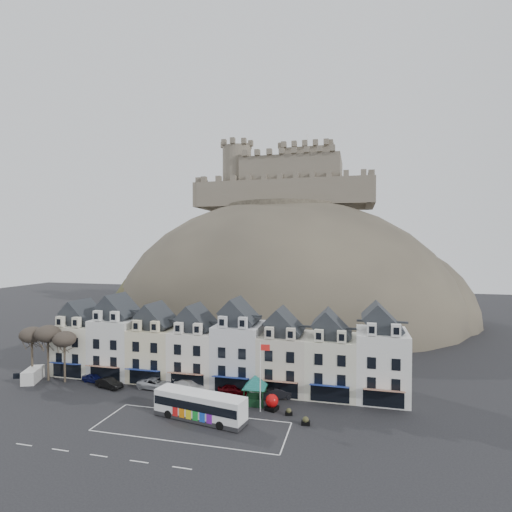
% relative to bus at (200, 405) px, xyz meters
% --- Properties ---
extents(ground, '(300.00, 300.00, 0.00)m').
position_rel_bus_xyz_m(ground, '(-2.17, -3.14, -1.82)').
color(ground, black).
rests_on(ground, ground).
extents(coach_bay_markings, '(22.00, 7.50, 0.01)m').
position_rel_bus_xyz_m(coach_bay_markings, '(-0.17, -1.89, -1.82)').
color(coach_bay_markings, silver).
rests_on(coach_bay_markings, ground).
extents(townhouse_terrace, '(54.40, 9.35, 11.80)m').
position_rel_bus_xyz_m(townhouse_terrace, '(-2.03, 12.83, 3.48)').
color(townhouse_terrace, silver).
rests_on(townhouse_terrace, ground).
extents(castle_hill, '(100.00, 76.00, 68.00)m').
position_rel_bus_xyz_m(castle_hill, '(-0.92, 65.81, -1.71)').
color(castle_hill, '#37332B').
rests_on(castle_hill, ground).
extents(castle, '(50.20, 22.20, 22.00)m').
position_rel_bus_xyz_m(castle, '(-1.67, 72.79, 38.38)').
color(castle, '#6B6252').
rests_on(castle, ground).
extents(tree_left_far, '(3.61, 3.61, 8.24)m').
position_rel_bus_xyz_m(tree_left_far, '(-31.17, 7.36, 5.08)').
color(tree_left_far, '#342C21').
rests_on(tree_left_far, ground).
extents(tree_left_mid, '(3.78, 3.78, 8.64)m').
position_rel_bus_xyz_m(tree_left_mid, '(-28.17, 7.36, 5.43)').
color(tree_left_mid, '#342C21').
rests_on(tree_left_mid, ground).
extents(tree_left_near, '(3.43, 3.43, 7.84)m').
position_rel_bus_xyz_m(tree_left_near, '(-25.17, 7.36, 4.74)').
color(tree_left_near, '#342C21').
rests_on(tree_left_near, ground).
extents(bus, '(11.93, 4.81, 3.28)m').
position_rel_bus_xyz_m(bus, '(0.00, 0.00, 0.00)').
color(bus, '#262628').
rests_on(bus, ground).
extents(bus_shelter, '(6.04, 6.04, 3.84)m').
position_rel_bus_xyz_m(bus_shelter, '(5.23, 6.36, 1.16)').
color(bus_shelter, black).
rests_on(bus_shelter, ground).
extents(red_buoy, '(1.75, 1.75, 2.05)m').
position_rel_bus_xyz_m(red_buoy, '(7.83, 4.85, -0.77)').
color(red_buoy, black).
rests_on(red_buoy, ground).
extents(flagpole, '(1.28, 0.16, 8.84)m').
position_rel_bus_xyz_m(flagpole, '(6.59, 4.06, 3.23)').
color(flagpole, silver).
rests_on(flagpole, ground).
extents(white_van, '(3.42, 4.74, 1.98)m').
position_rel_bus_xyz_m(white_van, '(-30.15, 6.36, -0.82)').
color(white_van, silver).
rests_on(white_van, ground).
extents(planter_west, '(0.97, 0.64, 0.89)m').
position_rel_bus_xyz_m(planter_west, '(10.16, 3.86, -1.39)').
color(planter_west, black).
rests_on(planter_west, ground).
extents(planter_east, '(1.05, 0.71, 1.01)m').
position_rel_bus_xyz_m(planter_east, '(12.52, 1.67, -1.33)').
color(planter_east, black).
rests_on(planter_east, ground).
extents(car_navy, '(3.95, 2.13, 1.28)m').
position_rel_bus_xyz_m(car_navy, '(-20.85, 8.37, -1.18)').
color(car_navy, '#0C103F').
rests_on(car_navy, ground).
extents(car_black, '(4.61, 2.55, 1.44)m').
position_rel_bus_xyz_m(car_black, '(-16.97, 6.69, -1.10)').
color(car_black, black).
rests_on(car_black, ground).
extents(car_silver, '(5.69, 3.14, 1.54)m').
position_rel_bus_xyz_m(car_silver, '(-10.16, 8.13, -1.05)').
color(car_silver, '#ADB0B5').
rests_on(car_silver, ground).
extents(car_white, '(5.59, 3.70, 1.50)m').
position_rel_bus_xyz_m(car_white, '(-5.13, 8.67, -1.06)').
color(car_white, white).
rests_on(car_white, ground).
extents(car_maroon, '(4.32, 1.90, 1.45)m').
position_rel_bus_xyz_m(car_maroon, '(1.37, 8.86, -1.09)').
color(car_maroon, '#530409').
rests_on(car_maroon, ground).
extents(car_charcoal, '(4.91, 3.33, 1.53)m').
position_rel_bus_xyz_m(car_charcoal, '(7.83, 8.86, -1.05)').
color(car_charcoal, black).
rests_on(car_charcoal, ground).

